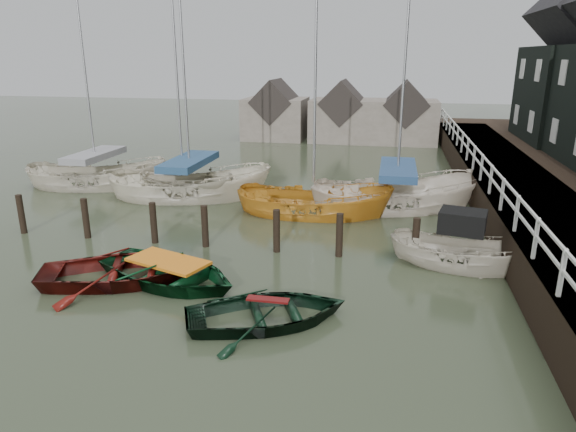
% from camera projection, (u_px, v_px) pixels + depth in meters
% --- Properties ---
extents(ground, '(120.00, 120.00, 0.00)m').
position_uv_depth(ground, '(210.00, 288.00, 13.91)').
color(ground, '#2F3723').
rests_on(ground, ground).
extents(pier, '(3.04, 32.00, 2.70)m').
position_uv_depth(pier, '(508.00, 190.00, 21.27)').
color(pier, black).
rests_on(pier, ground).
extents(mooring_pilings, '(13.72, 0.22, 1.80)m').
position_uv_depth(mooring_pilings, '(208.00, 232.00, 16.78)').
color(mooring_pilings, black).
rests_on(mooring_pilings, ground).
extents(far_sheds, '(14.00, 4.08, 4.39)m').
position_uv_depth(far_sheds, '(340.00, 115.00, 37.52)').
color(far_sheds, '#665B51').
rests_on(far_sheds, ground).
extents(rowboat_red, '(5.42, 4.69, 0.94)m').
position_uv_depth(rowboat_red, '(126.00, 281.00, 14.35)').
color(rowboat_red, '#4F0F0B').
rests_on(rowboat_red, ground).
extents(rowboat_green, '(5.09, 4.33, 0.89)m').
position_uv_depth(rowboat_green, '(170.00, 283.00, 14.23)').
color(rowboat_green, '#083217').
rests_on(rowboat_green, ground).
extents(rowboat_dkgreen, '(4.62, 4.07, 0.79)m').
position_uv_depth(rowboat_dkgreen, '(268.00, 322.00, 12.13)').
color(rowboat_dkgreen, black).
rests_on(rowboat_dkgreen, ground).
extents(motorboat, '(4.43, 2.46, 2.50)m').
position_uv_depth(motorboat, '(459.00, 264.00, 15.26)').
color(motorboat, beige).
rests_on(motorboat, ground).
extents(sailboat_a, '(6.29, 4.50, 10.30)m').
position_uv_depth(sailboat_a, '(184.00, 193.00, 23.32)').
color(sailboat_a, '#BDB7A2').
rests_on(sailboat_a, ground).
extents(sailboat_b, '(7.50, 4.22, 11.25)m').
position_uv_depth(sailboat_b, '(191.00, 196.00, 22.73)').
color(sailboat_b, silver).
rests_on(sailboat_b, ground).
extents(sailboat_c, '(6.23, 2.41, 10.52)m').
position_uv_depth(sailboat_c, '(313.00, 214.00, 20.37)').
color(sailboat_c, orange).
rests_on(sailboat_c, ground).
extents(sailboat_d, '(7.56, 4.62, 11.54)m').
position_uv_depth(sailboat_d, '(396.00, 207.00, 21.14)').
color(sailboat_d, beige).
rests_on(sailboat_d, ground).
extents(sailboat_e, '(7.05, 3.82, 9.81)m').
position_uv_depth(sailboat_e, '(98.00, 186.00, 24.63)').
color(sailboat_e, beige).
rests_on(sailboat_e, ground).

